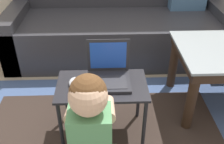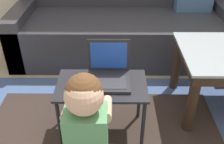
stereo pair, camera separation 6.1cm
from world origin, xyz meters
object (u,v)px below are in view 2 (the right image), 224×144
(computer_mouse, at_px, (74,81))
(person_seated, at_px, (87,137))
(laptop_desk, at_px, (102,91))
(laptop, at_px, (109,75))
(couch, at_px, (125,28))

(computer_mouse, bearing_deg, person_seated, -74.30)
(laptop_desk, distance_m, laptop, 0.11)
(laptop_desk, relative_size, computer_mouse, 5.44)
(couch, height_order, computer_mouse, couch)
(computer_mouse, relative_size, person_seated, 0.14)
(laptop, bearing_deg, computer_mouse, -169.47)
(laptop, distance_m, person_seated, 0.45)
(couch, bearing_deg, person_seated, -99.10)
(laptop_desk, height_order, computer_mouse, computer_mouse)
(laptop, height_order, person_seated, person_seated)
(laptop, bearing_deg, laptop_desk, -134.48)
(couch, xyz_separation_m, laptop_desk, (-0.19, -1.17, 0.09))
(computer_mouse, bearing_deg, laptop_desk, -1.72)
(laptop_desk, relative_size, laptop, 2.11)
(person_seated, bearing_deg, couch, 80.90)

